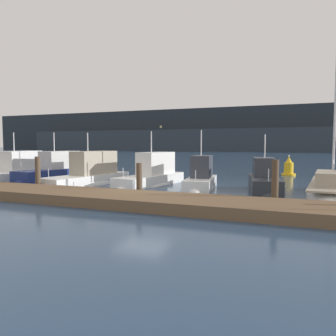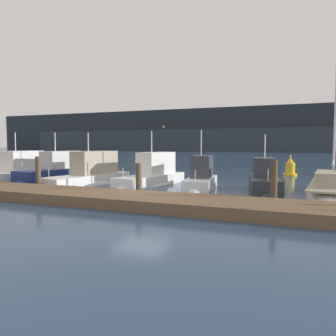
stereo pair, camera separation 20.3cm
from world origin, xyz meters
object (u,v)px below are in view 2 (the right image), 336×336
(motorboat_berth_1, at_px, (17,174))
(motorboat_berth_6, at_px, (264,186))
(sailboat_berth_7, at_px, (332,195))
(motorboat_berth_2, at_px, (56,175))
(motorboat_berth_4, at_px, (152,179))
(motorboat_berth_3, at_px, (89,179))
(channel_buoy, at_px, (290,168))
(motorboat_berth_5, at_px, (201,183))

(motorboat_berth_1, bearing_deg, motorboat_berth_6, 0.15)
(sailboat_berth_7, bearing_deg, motorboat_berth_2, 177.18)
(motorboat_berth_4, distance_m, sailboat_berth_7, 10.28)
(motorboat_berth_3, relative_size, motorboat_berth_6, 1.42)
(motorboat_berth_2, relative_size, motorboat_berth_6, 1.30)
(motorboat_berth_4, relative_size, sailboat_berth_7, 0.57)
(sailboat_berth_7, relative_size, channel_buoy, 6.84)
(motorboat_berth_5, bearing_deg, motorboat_berth_4, 173.44)
(motorboat_berth_1, relative_size, motorboat_berth_5, 1.59)
(motorboat_berth_5, relative_size, sailboat_berth_7, 0.41)
(motorboat_berth_2, xyz_separation_m, motorboat_berth_4, (7.57, 0.14, 0.06))
(motorboat_berth_5, relative_size, motorboat_berth_6, 0.94)
(motorboat_berth_5, height_order, sailboat_berth_7, sailboat_berth_7)
(motorboat_berth_3, xyz_separation_m, motorboat_berth_4, (3.83, 1.37, 0.07))
(motorboat_berth_2, xyz_separation_m, motorboat_berth_5, (10.92, -0.24, -0.03))
(motorboat_berth_6, xyz_separation_m, channel_buoy, (0.99, 10.44, 0.29))
(motorboat_berth_3, xyz_separation_m, sailboat_berth_7, (14.05, 0.35, -0.23))
(motorboat_berth_3, height_order, motorboat_berth_5, motorboat_berth_5)
(motorboat_berth_2, height_order, motorboat_berth_6, motorboat_berth_2)
(motorboat_berth_3, bearing_deg, motorboat_berth_5, 7.81)
(motorboat_berth_3, xyz_separation_m, motorboat_berth_6, (10.77, 0.84, -0.03))
(motorboat_berth_1, xyz_separation_m, motorboat_berth_4, (10.85, 0.58, 0.04))
(motorboat_berth_5, xyz_separation_m, sailboat_berth_7, (6.87, -0.63, -0.21))
(sailboat_berth_7, bearing_deg, motorboat_berth_6, 171.52)
(motorboat_berth_2, height_order, motorboat_berth_4, motorboat_berth_2)
(motorboat_berth_4, height_order, channel_buoy, motorboat_berth_4)
(motorboat_berth_3, distance_m, motorboat_berth_6, 10.80)
(motorboat_berth_3, relative_size, motorboat_berth_4, 1.09)
(motorboat_berth_1, relative_size, channel_buoy, 4.45)
(motorboat_berth_4, distance_m, motorboat_berth_5, 3.37)
(motorboat_berth_6, distance_m, channel_buoy, 10.49)
(motorboat_berth_4, relative_size, motorboat_berth_5, 1.39)
(motorboat_berth_2, distance_m, motorboat_berth_6, 14.52)
(motorboat_berth_6, bearing_deg, sailboat_berth_7, -8.48)
(motorboat_berth_2, bearing_deg, sailboat_berth_7, -2.82)
(motorboat_berth_2, xyz_separation_m, motorboat_berth_6, (14.51, -0.39, -0.04))
(motorboat_berth_3, distance_m, motorboat_berth_5, 7.24)
(motorboat_berth_2, relative_size, channel_buoy, 3.85)
(motorboat_berth_4, xyz_separation_m, sailboat_berth_7, (10.22, -1.02, -0.30))
(sailboat_berth_7, distance_m, channel_buoy, 11.18)
(motorboat_berth_4, bearing_deg, sailboat_berth_7, -5.70)
(channel_buoy, bearing_deg, motorboat_berth_6, -95.43)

